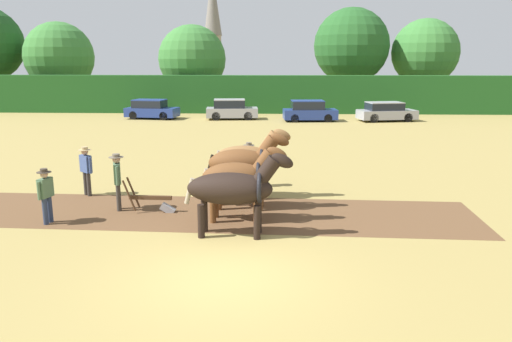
{
  "coord_description": "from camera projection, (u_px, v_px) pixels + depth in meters",
  "views": [
    {
      "loc": [
        1.1,
        -9.95,
        4.56
      ],
      "look_at": [
        0.47,
        5.37,
        1.1
      ],
      "focal_mm": 35.0,
      "sensor_mm": 36.0,
      "label": 1
    }
  ],
  "objects": [
    {
      "name": "ground_plane",
      "position": [
        224.0,
        275.0,
        10.75
      ],
      "size": [
        240.0,
        240.0,
        0.0
      ],
      "primitive_type": "plane",
      "color": "#998447"
    },
    {
      "name": "plowed_furrow_strip",
      "position": [
        139.0,
        211.0,
        15.24
      ],
      "size": [
        20.41,
        4.25,
        0.01
      ],
      "primitive_type": "cube",
      "rotation": [
        0.0,
        0.0,
        -0.03
      ],
      "color": "brown",
      "rests_on": "ground"
    },
    {
      "name": "hedgerow",
      "position": [
        264.0,
        94.0,
        42.54
      ],
      "size": [
        73.41,
        1.4,
        3.18
      ],
      "primitive_type": "cube",
      "color": "#1E511E",
      "rests_on": "ground"
    },
    {
      "name": "tree_left",
      "position": [
        59.0,
        57.0,
        47.4
      ],
      "size": [
        6.49,
        6.49,
        8.0
      ],
      "color": "brown",
      "rests_on": "ground"
    },
    {
      "name": "tree_center_left",
      "position": [
        192.0,
        59.0,
        46.11
      ],
      "size": [
        6.22,
        6.22,
        7.65
      ],
      "color": "brown",
      "rests_on": "ground"
    },
    {
      "name": "tree_center",
      "position": [
        351.0,
        46.0,
        46.57
      ],
      "size": [
        7.0,
        7.0,
        9.23
      ],
      "color": "brown",
      "rests_on": "ground"
    },
    {
      "name": "tree_center_right",
      "position": [
        425.0,
        52.0,
        47.02
      ],
      "size": [
        6.26,
        6.26,
        8.27
      ],
      "color": "#423323",
      "rests_on": "ground"
    },
    {
      "name": "church_spire",
      "position": [
        213.0,
        27.0,
        76.28
      ],
      "size": [
        2.74,
        2.74,
        17.8
      ],
      "color": "gray",
      "rests_on": "ground"
    },
    {
      "name": "draft_horse_lead_left",
      "position": [
        234.0,
        189.0,
        12.91
      ],
      "size": [
        2.91,
        0.96,
        2.3
      ],
      "rotation": [
        0.0,
        0.0,
        -0.03
      ],
      "color": "black",
      "rests_on": "ground"
    },
    {
      "name": "draft_horse_lead_right",
      "position": [
        239.0,
        178.0,
        14.12
      ],
      "size": [
        2.58,
        0.98,
        2.25
      ],
      "rotation": [
        0.0,
        0.0,
        -0.03
      ],
      "color": "brown",
      "rests_on": "ground"
    },
    {
      "name": "draft_horse_trail_left",
      "position": [
        244.0,
        164.0,
        15.3
      ],
      "size": [
        2.64,
        0.98,
        2.44
      ],
      "rotation": [
        0.0,
        0.0,
        -0.03
      ],
      "color": "brown",
      "rests_on": "ground"
    },
    {
      "name": "draft_horse_trail_right",
      "position": [
        248.0,
        158.0,
        16.53
      ],
      "size": [
        2.67,
        0.98,
        2.41
      ],
      "rotation": [
        0.0,
        0.0,
        -0.03
      ],
      "color": "brown",
      "rests_on": "ground"
    },
    {
      "name": "plow",
      "position": [
        155.0,
        202.0,
        15.13
      ],
      "size": [
        1.56,
        0.47,
        1.13
      ],
      "rotation": [
        0.0,
        0.0,
        -0.03
      ],
      "color": "#4C331E",
      "rests_on": "ground"
    },
    {
      "name": "farmer_at_plow",
      "position": [
        117.0,
        177.0,
        15.17
      ],
      "size": [
        0.44,
        0.65,
        1.76
      ],
      "rotation": [
        0.0,
        0.0,
        0.32
      ],
      "color": "#38332D",
      "rests_on": "ground"
    },
    {
      "name": "farmer_beside_team",
      "position": [
        249.0,
        161.0,
        17.97
      ],
      "size": [
        0.5,
        0.46,
        1.64
      ],
      "rotation": [
        0.0,
        0.0,
        -0.85
      ],
      "color": "#38332D",
      "rests_on": "ground"
    },
    {
      "name": "farmer_onlooker_left",
      "position": [
        46.0,
        192.0,
        13.94
      ],
      "size": [
        0.4,
        0.61,
        1.59
      ],
      "rotation": [
        0.0,
        0.0,
        -0.25
      ],
      "color": "#28334C",
      "rests_on": "ground"
    },
    {
      "name": "farmer_onlooker_right",
      "position": [
        86.0,
        167.0,
        16.82
      ],
      "size": [
        0.52,
        0.46,
        1.68
      ],
      "rotation": [
        0.0,
        0.0,
        0.87
      ],
      "color": "#38332D",
      "rests_on": "ground"
    },
    {
      "name": "parked_car_far_left",
      "position": [
        151.0,
        109.0,
        38.64
      ],
      "size": [
        4.15,
        2.31,
        1.48
      ],
      "rotation": [
        0.0,
        0.0,
        -0.14
      ],
      "color": "navy",
      "rests_on": "ground"
    },
    {
      "name": "parked_car_left",
      "position": [
        231.0,
        110.0,
        38.3
      ],
      "size": [
        4.05,
        2.11,
        1.53
      ],
      "rotation": [
        0.0,
        0.0,
        0.09
      ],
      "color": "#9E9EA8",
      "rests_on": "ground"
    },
    {
      "name": "parked_car_center_left",
      "position": [
        309.0,
        111.0,
        37.13
      ],
      "size": [
        4.06,
        2.06,
        1.54
      ],
      "rotation": [
        0.0,
        0.0,
        0.08
      ],
      "color": "navy",
      "rests_on": "ground"
    },
    {
      "name": "parked_car_center",
      "position": [
        386.0,
        112.0,
        37.13
      ],
      "size": [
        4.49,
        2.57,
        1.42
      ],
      "rotation": [
        0.0,
        0.0,
        0.19
      ],
      "color": "#9E9EA8",
      "rests_on": "ground"
    }
  ]
}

